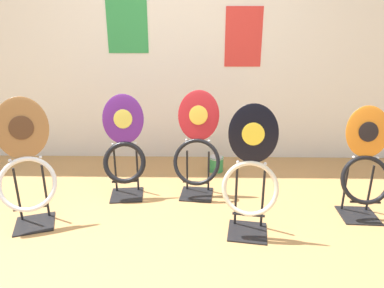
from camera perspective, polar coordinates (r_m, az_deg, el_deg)
ground_plane at (r=2.32m, az=-5.93°, el=-19.35°), size 14.00×14.00×0.00m
wall_back at (r=3.76m, az=-3.03°, el=16.91°), size 8.00×0.07×2.60m
toilet_seat_display_orange_sun at (r=2.94m, az=26.95°, el=-3.22°), size 0.39×0.30×0.88m
toilet_seat_display_jazz_black at (r=2.42m, az=9.76°, el=-5.21°), size 0.41×0.32×0.95m
toilet_seat_display_purple_note at (r=3.01m, az=-11.22°, el=-0.99°), size 0.39×0.34×0.89m
toilet_seat_display_crimson_swirl at (r=2.97m, az=0.88°, el=-0.86°), size 0.43×0.37×0.92m
toilet_seat_display_woodgrain at (r=2.78m, az=-25.91°, el=-3.53°), size 0.47×0.43×0.96m
paint_can at (r=3.58m, az=4.01°, el=-3.24°), size 0.16×0.16×0.16m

